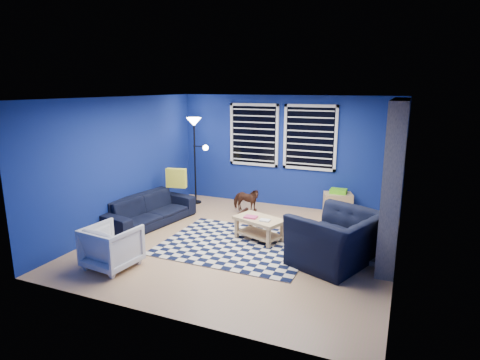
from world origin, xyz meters
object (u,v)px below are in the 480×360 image
(coffee_table, at_px, (259,224))
(floor_lamp, at_px, (195,134))
(tv, at_px, (403,156))
(cabinet, at_px, (338,204))
(rocking_horse, at_px, (246,200))
(sofa, at_px, (149,210))
(armchair_big, at_px, (336,239))
(armchair_bent, at_px, (112,247))

(coffee_table, bearing_deg, floor_lamp, 142.98)
(floor_lamp, bearing_deg, tv, 1.53)
(floor_lamp, bearing_deg, cabinet, 6.52)
(floor_lamp, bearing_deg, coffee_table, -37.02)
(cabinet, bearing_deg, tv, -30.06)
(rocking_horse, distance_m, cabinet, 1.96)
(rocking_horse, relative_size, coffee_table, 0.63)
(sofa, xyz_separation_m, cabinet, (3.35, 2.06, -0.04))
(armchair_big, bearing_deg, sofa, -74.55)
(armchair_big, xyz_separation_m, rocking_horse, (-2.18, 1.71, -0.08))
(armchair_bent, xyz_separation_m, coffee_table, (1.67, 1.89, -0.03))
(armchair_big, bearing_deg, coffee_table, -86.46)
(tv, height_order, armchair_big, tv)
(sofa, xyz_separation_m, floor_lamp, (0.14, 1.69, 1.34))
(tv, bearing_deg, rocking_horse, -170.25)
(armchair_bent, relative_size, coffee_table, 0.73)
(armchair_bent, bearing_deg, armchair_big, -149.21)
(tv, relative_size, cabinet, 1.50)
(tv, xyz_separation_m, sofa, (-4.55, -1.81, -1.11))
(armchair_big, relative_size, floor_lamp, 0.63)
(armchair_bent, distance_m, coffee_table, 2.52)
(tv, distance_m, sofa, 5.02)
(sofa, relative_size, armchair_bent, 2.76)
(armchair_bent, bearing_deg, sofa, -64.46)
(tv, height_order, coffee_table, tv)
(tv, height_order, rocking_horse, tv)
(rocking_horse, bearing_deg, floor_lamp, 74.79)
(sofa, height_order, cabinet, sofa)
(sofa, relative_size, coffee_table, 2.03)
(armchair_bent, distance_m, floor_lamp, 3.79)
(tv, bearing_deg, coffee_table, -141.87)
(coffee_table, height_order, floor_lamp, floor_lamp)
(tv, distance_m, armchair_big, 2.57)
(tv, xyz_separation_m, floor_lamp, (-4.41, -0.12, 0.23))
(coffee_table, bearing_deg, rocking_horse, 121.38)
(coffee_table, xyz_separation_m, floor_lamp, (-2.17, 1.64, 1.33))
(tv, height_order, floor_lamp, floor_lamp)
(armchair_big, bearing_deg, floor_lamp, -98.49)
(tv, bearing_deg, armchair_bent, -137.00)
(rocking_horse, height_order, floor_lamp, floor_lamp)
(tv, xyz_separation_m, cabinet, (-1.19, 0.25, -1.15))
(armchair_big, bearing_deg, tv, -178.00)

